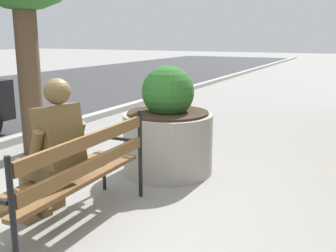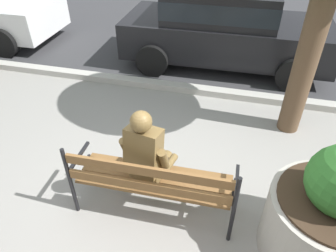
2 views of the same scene
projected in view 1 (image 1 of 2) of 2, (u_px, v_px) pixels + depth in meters
ground_plane at (82, 234)px, 3.50m from camera, size 80.00×80.00×0.00m
park_bench at (76, 171)px, 3.49m from camera, size 1.81×0.58×0.95m
bronze_statue_seated at (52, 156)px, 3.50m from camera, size 0.73×0.79×1.37m
concrete_planter at (168, 131)px, 5.00m from camera, size 1.13×1.13×1.36m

